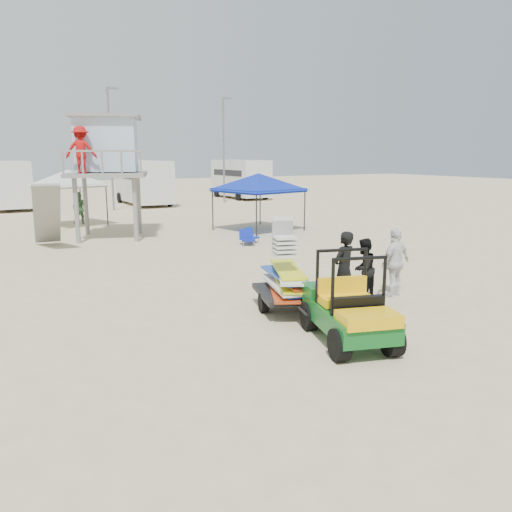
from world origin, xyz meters
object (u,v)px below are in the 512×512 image
man_left (344,269)px  lifeguard_tower (103,149)px  surf_trailer (285,278)px  utility_cart (349,302)px  canopy_blue (258,176)px

man_left → lifeguard_tower: lifeguard_tower is taller
surf_trailer → man_left: bearing=-11.2°
utility_cart → lifeguard_tower: bearing=94.0°
utility_cart → man_left: man_left is taller
utility_cart → man_left: (1.52, 2.03, 0.09)m
utility_cart → canopy_blue: 15.18m
lifeguard_tower → utility_cart: bearing=-86.0°
man_left → surf_trailer: bearing=-25.9°
utility_cart → surf_trailer: 2.33m
lifeguard_tower → surf_trailer: bearing=-85.3°
surf_trailer → utility_cart: bearing=-90.1°
utility_cart → surf_trailer: size_ratio=1.08×
lifeguard_tower → canopy_blue: lifeguard_tower is taller
man_left → lifeguard_tower: (-2.58, 13.32, 2.97)m
lifeguard_tower → canopy_blue: bearing=-12.0°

